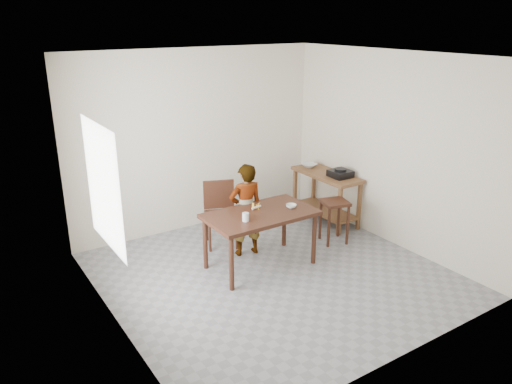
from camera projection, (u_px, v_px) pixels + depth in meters
floor at (273, 276)px, 6.36m from camera, size 4.00×4.00×0.04m
ceiling at (276, 54)px, 5.45m from camera, size 4.00×4.00×0.04m
wall_back at (197, 140)px, 7.49m from camera, size 4.00×0.04×2.70m
wall_front at (410, 232)px, 4.31m from camera, size 4.00×0.04×2.70m
wall_left at (106, 208)px, 4.86m from camera, size 0.04×4.00×2.70m
wall_right at (393, 150)px, 6.95m from camera, size 0.04×4.00×2.70m
window_pane at (103, 187)px, 4.99m from camera, size 0.02×1.10×1.30m
dining_table at (260, 240)px, 6.47m from camera, size 1.40×0.80×0.75m
prep_counter at (326, 197)px, 7.90m from camera, size 0.50×1.20×0.80m
child at (246, 210)px, 6.71m from camera, size 0.51×0.38×1.29m
dining_chair at (221, 215)px, 7.04m from camera, size 0.57×0.57×0.91m
stool at (334, 221)px, 7.19m from camera, size 0.44×0.44×0.63m
glass_tumbler at (246, 217)px, 6.07m from camera, size 0.10×0.10×0.11m
small_bowl at (291, 206)px, 6.50m from camera, size 0.18×0.18×0.04m
banana at (256, 207)px, 6.46m from camera, size 0.15×0.11×0.05m
serving_bowl at (310, 165)px, 8.07m from camera, size 0.28×0.28×0.06m
gas_burner at (340, 174)px, 7.58m from camera, size 0.31×0.31×0.10m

